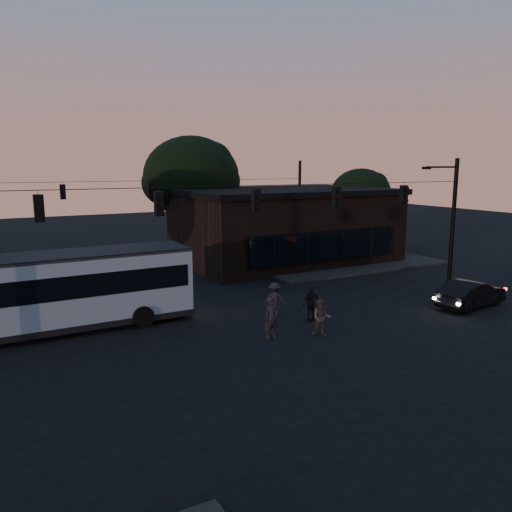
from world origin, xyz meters
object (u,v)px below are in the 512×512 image
building (284,225)px  pedestrian_d (275,299)px  car (471,294)px  pedestrian_c (311,303)px  pedestrian_a (272,318)px  pedestrian_b (321,318)px  bus (50,289)px

building → pedestrian_d: building is taller
car → pedestrian_c: size_ratio=2.40×
pedestrian_a → pedestrian_d: size_ratio=1.09×
pedestrian_b → pedestrian_c: 1.98m
building → pedestrian_a: (-9.70, -14.60, -1.84)m
bus → pedestrian_d: size_ratio=7.54×
building → pedestrian_b: bearing=-116.7°
pedestrian_d → pedestrian_a: bearing=91.3°
building → pedestrian_b: (-7.71, -15.34, -1.92)m
pedestrian_a → building: bearing=58.7°
pedestrian_b → building: bearing=98.3°
pedestrian_a → pedestrian_c: size_ratio=0.99×
pedestrian_a → pedestrian_d: (1.78, 2.74, -0.07)m
bus → pedestrian_d: bearing=-15.2°
bus → pedestrian_c: 11.43m
pedestrian_c → pedestrian_d: (-0.95, 1.65, -0.08)m
building → car: building is taller
pedestrian_b → pedestrian_d: 3.49m
building → pedestrian_c: size_ratio=8.77×
building → car: bearing=-84.3°
pedestrian_a → pedestrian_b: 2.13m
bus → pedestrian_a: size_ratio=6.94×
car → pedestrian_a: pedestrian_a is taller
pedestrian_b → pedestrian_d: pedestrian_d is taller
pedestrian_c → building: bearing=-123.2°
pedestrian_d → pedestrian_c: bearing=154.2°
building → pedestrian_c: (-6.97, -13.51, -1.83)m
pedestrian_a → pedestrian_d: bearing=59.3°
building → pedestrian_c: building is taller
bus → pedestrian_a: bus is taller
bus → pedestrian_a: 9.51m
bus → pedestrian_b: 11.59m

